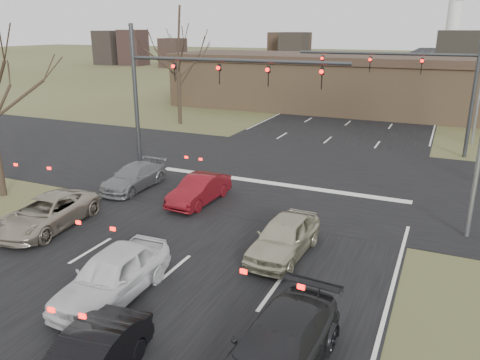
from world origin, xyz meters
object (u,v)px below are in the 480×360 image
object	(u,v)px
car_white_sedan	(113,275)
car_red_ahead	(199,190)
car_silver_ahead	(284,237)
car_grey_ahead	(134,177)
building	(386,84)
car_silver_suv	(47,213)
car_charcoal_sedan	(278,349)
mast_arm_near	(185,81)
mast_arm_far	(426,74)

from	to	relation	value
car_white_sedan	car_red_ahead	bearing A→B (deg)	98.83
car_silver_ahead	car_grey_ahead	bearing A→B (deg)	160.41
car_red_ahead	building	bearing A→B (deg)	84.47
car_silver_suv	car_charcoal_sedan	world-z (taller)	car_charcoal_sedan
car_white_sedan	car_red_ahead	world-z (taller)	car_white_sedan
car_red_ahead	car_silver_ahead	size ratio (longest dim) A/B	0.94
car_red_ahead	mast_arm_near	bearing A→B (deg)	129.23
mast_arm_far	car_charcoal_sedan	world-z (taller)	mast_arm_far
car_grey_ahead	car_charcoal_sedan	bearing A→B (deg)	-41.03
mast_arm_near	mast_arm_far	size ratio (longest dim) A/B	1.09
car_charcoal_sedan	car_silver_ahead	xyz separation A→B (m)	(-1.87, 5.80, 0.01)
building	car_grey_ahead	distance (m)	29.80
mast_arm_far	car_grey_ahead	world-z (taller)	mast_arm_far
mast_arm_near	car_charcoal_sedan	size ratio (longest dim) A/B	2.56
car_silver_suv	building	bearing A→B (deg)	70.28
mast_arm_far	car_grey_ahead	size ratio (longest dim) A/B	2.68
car_white_sedan	car_charcoal_sedan	bearing A→B (deg)	-13.02
car_white_sedan	car_grey_ahead	xyz separation A→B (m)	(-5.55, 8.56, -0.15)
mast_arm_far	car_silver_suv	bearing A→B (deg)	-123.66
mast_arm_near	car_charcoal_sedan	distance (m)	17.18
car_silver_suv	car_white_sedan	world-z (taller)	car_white_sedan
mast_arm_near	mast_arm_far	bearing A→B (deg)	41.22
car_silver_suv	car_charcoal_sedan	distance (m)	12.10
car_white_sedan	car_red_ahead	distance (m)	8.27
building	car_white_sedan	distance (m)	37.25
mast_arm_far	car_white_sedan	bearing A→B (deg)	-107.41
mast_arm_near	car_white_sedan	size ratio (longest dim) A/B	2.76
car_silver_ahead	car_charcoal_sedan	bearing A→B (deg)	-69.31
building	mast_arm_far	bearing A→B (deg)	-74.42
car_grey_ahead	car_white_sedan	bearing A→B (deg)	-57.22
car_grey_ahead	car_silver_ahead	xyz separation A→B (m)	(9.30, -3.84, 0.10)
car_red_ahead	car_grey_ahead	bearing A→B (deg)	176.66
car_grey_ahead	car_red_ahead	size ratio (longest dim) A/B	1.08
mast_arm_far	car_charcoal_sedan	bearing A→B (deg)	-93.25
car_red_ahead	car_silver_ahead	distance (m)	6.30
car_white_sedan	car_silver_ahead	size ratio (longest dim) A/B	1.07
mast_arm_near	car_charcoal_sedan	xyz separation A→B (m)	(10.10, -13.20, -4.39)
mast_arm_near	mast_arm_far	world-z (taller)	same
car_white_sedan	car_silver_ahead	world-z (taller)	car_white_sedan
building	car_silver_suv	bearing A→B (deg)	-104.02
car_white_sedan	mast_arm_far	bearing A→B (deg)	70.58
building	car_charcoal_sedan	distance (m)	38.35
car_silver_suv	car_white_sedan	distance (m)	6.51
building	mast_arm_far	world-z (taller)	mast_arm_far
mast_arm_far	car_red_ahead	bearing A→B (deg)	-121.24
mast_arm_far	car_red_ahead	world-z (taller)	mast_arm_far
car_white_sedan	car_silver_ahead	xyz separation A→B (m)	(3.75, 4.71, -0.05)
building	car_white_sedan	bearing A→B (deg)	-94.23
car_red_ahead	car_charcoal_sedan	bearing A→B (deg)	-49.20
mast_arm_far	car_red_ahead	size ratio (longest dim) A/B	2.88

